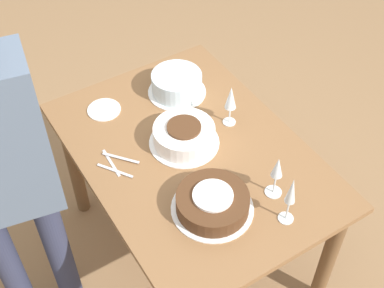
% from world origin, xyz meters
% --- Properties ---
extents(ground_plane, '(12.00, 12.00, 0.00)m').
position_xyz_m(ground_plane, '(0.00, 0.00, 0.00)').
color(ground_plane, '#8E6B47').
extents(dining_table, '(1.28, 0.91, 0.77)m').
position_xyz_m(dining_table, '(0.00, 0.00, 0.64)').
color(dining_table, brown).
rests_on(dining_table, ground_plane).
extents(cake_center_white, '(0.31, 0.31, 0.10)m').
position_xyz_m(cake_center_white, '(-0.07, 0.00, 0.82)').
color(cake_center_white, white).
rests_on(cake_center_white, dining_table).
extents(cake_front_chocolate, '(0.33, 0.33, 0.09)m').
position_xyz_m(cake_front_chocolate, '(0.30, -0.09, 0.81)').
color(cake_front_chocolate, white).
rests_on(cake_front_chocolate, dining_table).
extents(cake_back_decorated, '(0.28, 0.28, 0.11)m').
position_xyz_m(cake_back_decorated, '(-0.37, 0.15, 0.82)').
color(cake_back_decorated, white).
rests_on(cake_back_decorated, dining_table).
extents(wine_glass_near, '(0.07, 0.07, 0.20)m').
position_xyz_m(wine_glass_near, '(0.36, 0.16, 0.91)').
color(wine_glass_near, silver).
rests_on(wine_glass_near, dining_table).
extents(wine_glass_far, '(0.06, 0.06, 0.24)m').
position_xyz_m(wine_glass_far, '(0.49, 0.12, 0.93)').
color(wine_glass_far, silver).
rests_on(wine_glass_far, dining_table).
extents(wine_glass_extra, '(0.06, 0.06, 0.21)m').
position_xyz_m(wine_glass_extra, '(-0.07, 0.24, 0.91)').
color(wine_glass_extra, silver).
rests_on(wine_glass_extra, dining_table).
extents(dessert_plate_left, '(0.16, 0.16, 0.01)m').
position_xyz_m(dessert_plate_left, '(-0.44, -0.21, 0.77)').
color(dessert_plate_left, white).
rests_on(dessert_plate_left, dining_table).
extents(fork_pile, '(0.21, 0.16, 0.01)m').
position_xyz_m(fork_pile, '(-0.11, -0.31, 0.77)').
color(fork_pile, silver).
rests_on(fork_pile, dining_table).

